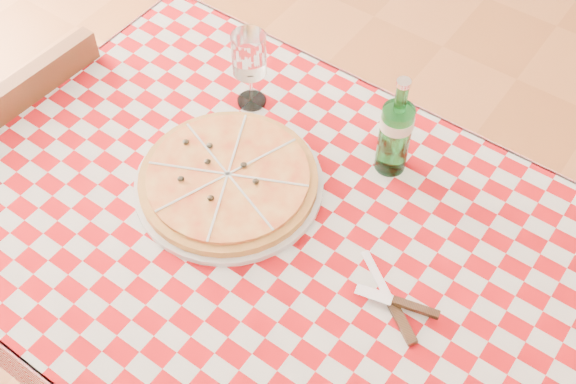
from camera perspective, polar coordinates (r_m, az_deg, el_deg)
name	(u,v)px	position (r m, az deg, el deg)	size (l,w,h in m)	color
dining_table	(279,265)	(1.44, -0.75, -5.76)	(1.20, 0.80, 0.75)	brown
tablecloth	(278,238)	(1.36, -0.79, -3.66)	(1.30, 0.90, 0.01)	#98090D
chair_far	(39,162)	(1.94, -19.07, 2.26)	(0.39, 0.39, 0.83)	brown
pizza_plate	(228,179)	(1.41, -4.74, 1.04)	(0.37, 0.37, 0.05)	#D08B45
water_bottle	(396,126)	(1.39, 8.55, 5.18)	(0.07, 0.07, 0.23)	#1A6928
wine_glass	(250,70)	(1.52, -3.03, 9.58)	(0.07, 0.07, 0.18)	white
cutlery	(392,301)	(1.28, 8.22, -8.52)	(0.21, 0.18, 0.02)	silver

